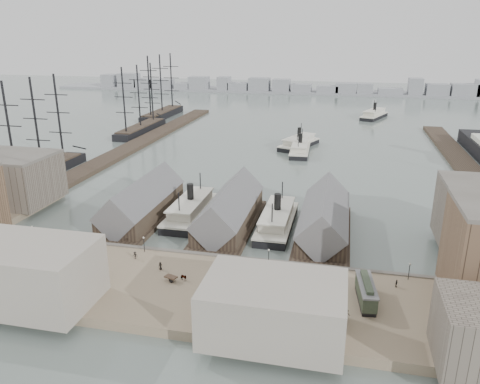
% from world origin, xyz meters
% --- Properties ---
extents(ground, '(900.00, 900.00, 0.00)m').
position_xyz_m(ground, '(0.00, 0.00, 0.00)').
color(ground, '#586661').
rests_on(ground, ground).
extents(quay, '(180.00, 30.00, 2.00)m').
position_xyz_m(quay, '(0.00, -20.00, 1.00)').
color(quay, '#7E6C55').
rests_on(quay, ground).
extents(seawall, '(180.00, 1.20, 2.30)m').
position_xyz_m(seawall, '(0.00, -5.20, 1.15)').
color(seawall, '#59544C').
rests_on(seawall, ground).
extents(west_wharf, '(10.00, 220.00, 1.60)m').
position_xyz_m(west_wharf, '(-68.00, 100.00, 0.80)').
color(west_wharf, '#2D231C').
rests_on(west_wharf, ground).
extents(east_wharf, '(10.00, 180.00, 1.60)m').
position_xyz_m(east_wharf, '(78.00, 90.00, 0.80)').
color(east_wharf, '#2D231C').
rests_on(east_wharf, ground).
extents(ferry_shed_west, '(14.00, 42.00, 12.60)m').
position_xyz_m(ferry_shed_west, '(-26.00, 16.88, 4.64)').
color(ferry_shed_west, '#2D231C').
rests_on(ferry_shed_west, ground).
extents(ferry_shed_center, '(14.00, 42.00, 12.60)m').
position_xyz_m(ferry_shed_center, '(0.00, 16.88, 4.64)').
color(ferry_shed_center, '#2D231C').
rests_on(ferry_shed_center, ground).
extents(ferry_shed_east, '(14.00, 42.00, 12.60)m').
position_xyz_m(ferry_shed_east, '(26.00, 16.88, 4.64)').
color(ferry_shed_east, '#2D231C').
rests_on(ferry_shed_east, ground).
extents(warehouse_west_back, '(26.00, 20.00, 14.00)m').
position_xyz_m(warehouse_west_back, '(-70.00, 18.00, 9.00)').
color(warehouse_west_back, '#60564C').
rests_on(warehouse_west_back, west_land).
extents(street_bldg_center, '(24.00, 16.00, 10.00)m').
position_xyz_m(street_bldg_center, '(20.00, -32.00, 7.00)').
color(street_bldg_center, gray).
rests_on(street_bldg_center, quay).
extents(street_bldg_west, '(30.00, 16.00, 12.00)m').
position_xyz_m(street_bldg_west, '(-30.00, -32.00, 8.00)').
color(street_bldg_west, gray).
rests_on(street_bldg_west, quay).
extents(lamp_post_far_w, '(0.44, 0.44, 3.92)m').
position_xyz_m(lamp_post_far_w, '(-45.00, -7.00, 4.71)').
color(lamp_post_far_w, black).
rests_on(lamp_post_far_w, quay).
extents(lamp_post_near_w, '(0.44, 0.44, 3.92)m').
position_xyz_m(lamp_post_near_w, '(-15.00, -7.00, 4.71)').
color(lamp_post_near_w, black).
rests_on(lamp_post_near_w, quay).
extents(lamp_post_near_e, '(0.44, 0.44, 3.92)m').
position_xyz_m(lamp_post_near_e, '(15.00, -7.00, 4.71)').
color(lamp_post_near_e, black).
rests_on(lamp_post_near_e, quay).
extents(lamp_post_far_e, '(0.44, 0.44, 3.92)m').
position_xyz_m(lamp_post_far_e, '(45.00, -7.00, 4.71)').
color(lamp_post_far_e, black).
rests_on(lamp_post_far_e, quay).
extents(far_shore, '(500.00, 40.00, 15.72)m').
position_xyz_m(far_shore, '(-2.07, 334.14, 3.91)').
color(far_shore, gray).
rests_on(far_shore, ground).
extents(ferry_docked_west, '(9.03, 30.10, 10.75)m').
position_xyz_m(ferry_docked_west, '(-13.00, 21.84, 2.52)').
color(ferry_docked_west, black).
rests_on(ferry_docked_west, ground).
extents(ferry_docked_east, '(8.83, 29.42, 10.51)m').
position_xyz_m(ferry_docked_east, '(13.00, 19.39, 2.46)').
color(ferry_docked_east, black).
rests_on(ferry_docked_east, ground).
extents(ferry_open_near, '(9.27, 27.44, 9.69)m').
position_xyz_m(ferry_open_near, '(10.42, 106.53, 2.27)').
color(ferry_open_near, black).
rests_on(ferry_open_near, ground).
extents(ferry_open_mid, '(18.16, 29.27, 10.05)m').
position_xyz_m(ferry_open_mid, '(8.70, 118.58, 2.35)').
color(ferry_open_mid, black).
rests_on(ferry_open_mid, ground).
extents(ferry_open_far, '(19.02, 30.86, 10.59)m').
position_xyz_m(ferry_open_far, '(47.15, 209.91, 2.48)').
color(ferry_open_far, black).
rests_on(ferry_open_far, ground).
extents(sailing_ship_near, '(8.97, 61.81, 36.89)m').
position_xyz_m(sailing_ship_near, '(-81.34, 41.91, 2.71)').
color(sailing_ship_near, black).
rests_on(sailing_ship_near, ground).
extents(sailing_ship_mid, '(8.76, 50.60, 36.00)m').
position_xyz_m(sailing_ship_mid, '(-79.67, 134.94, 2.58)').
color(sailing_ship_mid, black).
rests_on(sailing_ship_mid, ground).
extents(sailing_ship_far, '(9.54, 53.01, 39.23)m').
position_xyz_m(sailing_ship_far, '(-86.66, 184.01, 2.83)').
color(sailing_ship_far, black).
rests_on(sailing_ship_far, ground).
extents(tram, '(4.25, 11.65, 4.05)m').
position_xyz_m(tram, '(35.86, -18.02, 4.07)').
color(tram, black).
rests_on(tram, quay).
extents(horse_cart_left, '(4.81, 2.23, 1.61)m').
position_xyz_m(horse_cart_left, '(-41.71, -12.86, 2.81)').
color(horse_cart_left, black).
rests_on(horse_cart_left, quay).
extents(horse_cart_center, '(4.91, 2.61, 1.50)m').
position_xyz_m(horse_cart_center, '(-2.19, -18.28, 2.78)').
color(horse_cart_center, black).
rests_on(horse_cart_center, quay).
extents(horse_cart_right, '(4.85, 2.58, 1.67)m').
position_xyz_m(horse_cart_right, '(16.35, -21.56, 2.84)').
color(horse_cart_right, black).
rests_on(horse_cart_right, quay).
extents(pedestrian_0, '(0.81, 0.80, 1.80)m').
position_xyz_m(pedestrian_0, '(-52.54, -8.04, 2.90)').
color(pedestrian_0, black).
rests_on(pedestrian_0, quay).
extents(pedestrian_1, '(0.83, 0.98, 1.79)m').
position_xyz_m(pedestrian_1, '(-33.23, -21.14, 2.89)').
color(pedestrian_1, black).
rests_on(pedestrian_1, quay).
extents(pedestrian_2, '(1.18, 0.68, 1.83)m').
position_xyz_m(pedestrian_2, '(-15.55, -10.94, 2.92)').
color(pedestrian_2, black).
rests_on(pedestrian_2, quay).
extents(pedestrian_3, '(0.89, 1.13, 1.80)m').
position_xyz_m(pedestrian_3, '(-22.22, -23.44, 2.90)').
color(pedestrian_3, black).
rests_on(pedestrian_3, quay).
extents(pedestrian_4, '(1.03, 1.04, 1.81)m').
position_xyz_m(pedestrian_4, '(-7.91, -14.48, 2.91)').
color(pedestrian_4, black).
rests_on(pedestrian_4, quay).
extents(pedestrian_5, '(0.75, 0.72, 1.66)m').
position_xyz_m(pedestrian_5, '(5.17, -19.75, 2.83)').
color(pedestrian_5, black).
rests_on(pedestrian_5, quay).
extents(pedestrian_6, '(1.02, 1.04, 1.69)m').
position_xyz_m(pedestrian_6, '(25.78, -12.29, 2.85)').
color(pedestrian_6, black).
rests_on(pedestrian_6, quay).
extents(pedestrian_7, '(1.22, 0.78, 1.79)m').
position_xyz_m(pedestrian_7, '(32.38, -24.44, 2.89)').
color(pedestrian_7, black).
rests_on(pedestrian_7, quay).
extents(pedestrian_8, '(0.81, 1.05, 1.67)m').
position_xyz_m(pedestrian_8, '(42.24, -10.80, 2.83)').
color(pedestrian_8, black).
rests_on(pedestrian_8, quay).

